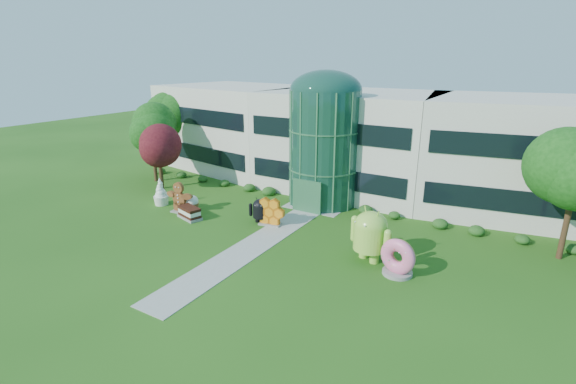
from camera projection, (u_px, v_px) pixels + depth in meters
The scene contains 14 objects.
ground at pixel (242, 253), 27.62m from camera, with size 140.00×140.00×0.00m, color #215114.
building at pixel (351, 140), 40.86m from camera, with size 46.00×15.00×9.30m, color beige, non-canonical shape.
atrium at pixel (324, 148), 35.89m from camera, with size 6.00×6.00×9.80m, color #194738.
walkway at pixel (259, 242), 29.24m from camera, with size 2.40×20.00×0.04m, color #9E9E93.
tree_red at pixel (160, 159), 40.41m from camera, with size 4.00×4.00×6.00m, color #3F0C14, non-canonical shape.
trees_backdrop at pixel (329, 154), 36.92m from camera, with size 52.00×8.00×8.40m, color #134411, non-canonical shape.
android_green at pixel (370, 232), 26.15m from camera, with size 3.40×2.27×3.85m, color #9FDA45, non-canonical shape.
android_black at pixel (261, 209), 32.45m from camera, with size 1.99×1.33×2.26m, color black, non-canonical shape.
donut at pixel (399, 257), 24.61m from camera, with size 2.23×1.07×2.32m, color #EF5B94, non-canonical shape.
gingerbread at pixel (179, 197), 34.62m from camera, with size 2.84×1.09×2.62m, color maroon, non-canonical shape.
ice_cream_sandwich at pixel (190, 213), 33.44m from camera, with size 2.19×1.09×0.97m, color black, non-canonical shape.
honeycomb at pixel (270, 213), 31.97m from camera, with size 2.53×0.90×1.98m, color orange, non-canonical shape.
froyo at pixel (161, 192), 36.39m from camera, with size 1.40×1.40×2.40m, color white, non-canonical shape.
cupcake at pixel (192, 203), 35.05m from camera, with size 1.15×1.15×1.38m, color white, non-canonical shape.
Camera 1 is at (15.52, -19.87, 12.36)m, focal length 26.00 mm.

